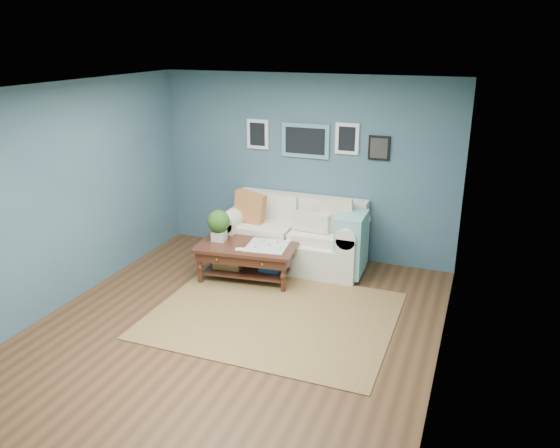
% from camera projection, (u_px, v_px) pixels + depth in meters
% --- Properties ---
extents(room_shell, '(5.00, 5.02, 2.70)m').
position_uv_depth(room_shell, '(234.00, 215.00, 5.91)').
color(room_shell, brown).
rests_on(room_shell, ground).
extents(area_rug, '(2.85, 2.28, 0.01)m').
position_uv_depth(area_rug, '(273.00, 315.00, 6.58)').
color(area_rug, brown).
rests_on(area_rug, ground).
extents(loveseat, '(2.09, 0.95, 1.07)m').
position_uv_depth(loveseat, '(300.00, 236.00, 7.92)').
color(loveseat, '#ECE4CA').
rests_on(loveseat, ground).
extents(coffee_table, '(1.42, 0.94, 0.94)m').
position_uv_depth(coffee_table, '(243.00, 250.00, 7.48)').
color(coffee_table, '#371711').
rests_on(coffee_table, ground).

